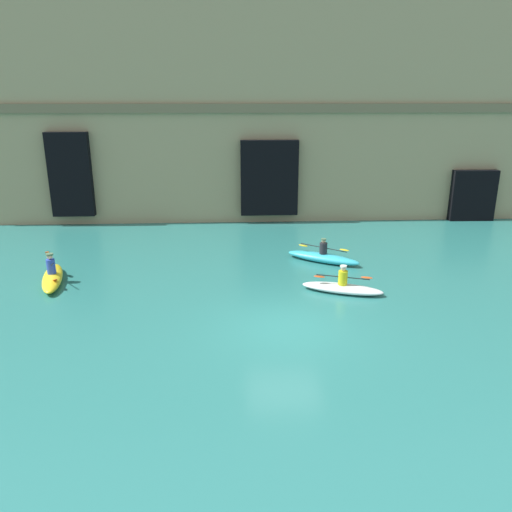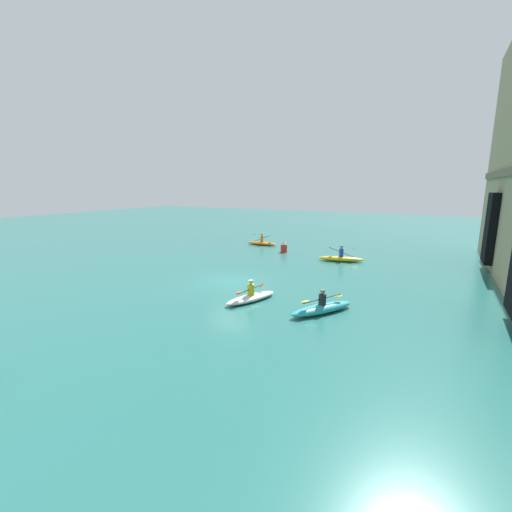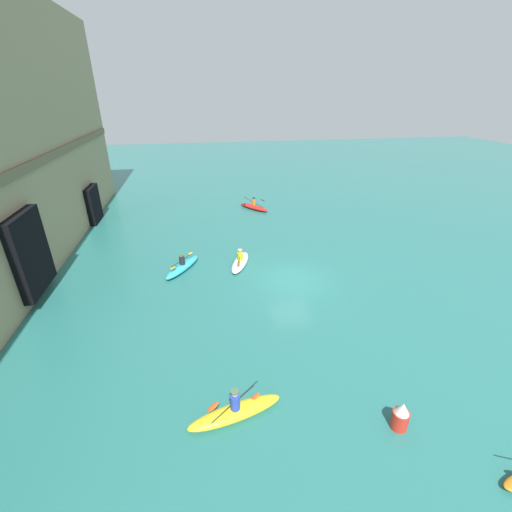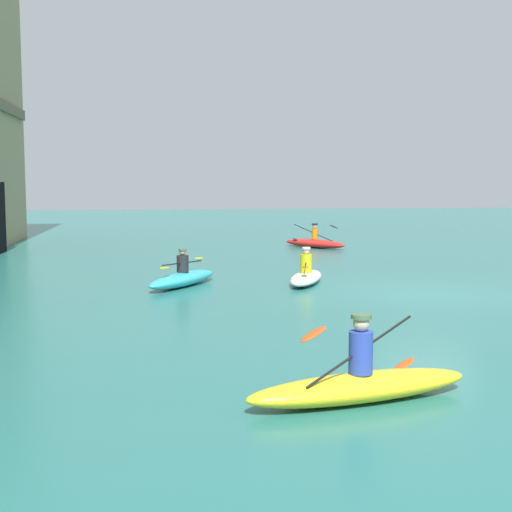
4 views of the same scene
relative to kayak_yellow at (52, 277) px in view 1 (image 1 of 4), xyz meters
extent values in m
plane|color=#28706B|center=(8.93, -4.48, -0.25)|extent=(120.00, 120.00, 0.00)
cube|color=#9E8966|center=(10.22, 13.73, 7.72)|extent=(41.74, 7.88, 15.93)
cube|color=brown|center=(10.22, 9.75, 6.29)|extent=(40.90, 0.24, 0.50)
cube|color=black|center=(-1.82, 9.65, 2.69)|extent=(2.36, 0.70, 4.73)
cube|color=black|center=(9.50, 9.65, 2.41)|extent=(3.32, 0.70, 4.31)
cube|color=black|center=(21.75, 9.65, 1.27)|extent=(2.69, 0.70, 3.02)
ellipsoid|color=yellow|center=(0.00, 0.00, -0.05)|extent=(1.54, 3.50, 0.40)
cylinder|color=#2D47B7|center=(0.00, 0.00, 0.44)|extent=(0.34, 0.34, 0.59)
sphere|color=beige|center=(0.00, 0.00, 0.86)|extent=(0.23, 0.23, 0.23)
cylinder|color=#4C6B4C|center=(0.00, 0.00, 0.95)|extent=(0.29, 0.29, 0.06)
cylinder|color=black|center=(0.00, 0.00, 0.47)|extent=(0.87, 1.73, 0.79)
ellipsoid|color=#D84C19|center=(-0.37, 0.75, 0.81)|extent=(0.35, 0.46, 0.21)
ellipsoid|color=#D84C19|center=(0.37, -0.75, 0.14)|extent=(0.35, 0.46, 0.21)
ellipsoid|color=white|center=(11.43, -1.67, -0.08)|extent=(3.19, 1.87, 0.33)
cylinder|color=gold|center=(11.43, -1.67, 0.35)|extent=(0.35, 0.35, 0.55)
sphere|color=beige|center=(11.43, -1.67, 0.73)|extent=(0.21, 0.21, 0.21)
cylinder|color=silver|center=(11.43, -1.67, 0.81)|extent=(0.26, 0.26, 0.06)
cylinder|color=black|center=(11.43, -1.67, 0.38)|extent=(1.97, 0.49, 0.12)
ellipsoid|color=#D84C19|center=(12.29, -1.87, 0.41)|extent=(0.47, 0.28, 0.07)
ellipsoid|color=#D84C19|center=(10.57, -1.47, 0.34)|extent=(0.47, 0.28, 0.07)
ellipsoid|color=#33B2C6|center=(11.36, 2.02, -0.04)|extent=(3.31, 2.50, 0.41)
cylinder|color=#232328|center=(11.36, 2.02, 0.41)|extent=(0.35, 0.35, 0.49)
sphere|color=tan|center=(11.36, 2.02, 0.75)|extent=(0.19, 0.19, 0.19)
cylinder|color=#4C6B4C|center=(11.36, 2.02, 0.83)|extent=(0.24, 0.24, 0.06)
cylinder|color=black|center=(11.36, 2.02, 0.43)|extent=(1.89, 1.22, 0.13)
ellipsoid|color=yellow|center=(12.19, 1.49, 0.47)|extent=(0.47, 0.39, 0.07)
ellipsoid|color=yellow|center=(10.53, 2.55, 0.39)|extent=(0.47, 0.39, 0.07)
camera|label=1|loc=(7.19, -19.25, 6.91)|focal=35.00mm
camera|label=2|loc=(25.94, 6.34, 5.49)|focal=24.00mm
camera|label=3|loc=(-8.32, 0.72, 10.11)|focal=24.00mm
camera|label=4|loc=(-9.35, 2.79, 2.80)|focal=50.00mm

